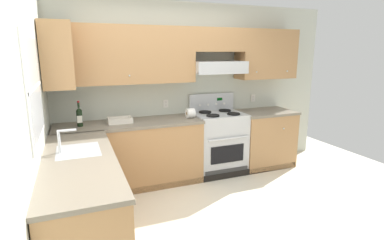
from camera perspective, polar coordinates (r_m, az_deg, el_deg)
ground_plane at (r=3.55m, az=2.43°, el=-18.54°), size 7.04×7.04×0.00m
wall_back at (r=4.61m, az=-0.57°, el=8.23°), size 4.68×0.57×2.55m
wall_left at (r=3.05m, az=-27.71°, el=1.83°), size 0.47×4.00×2.55m
counter_back_run at (r=4.46m, az=-2.64°, el=-5.46°), size 3.60×0.65×0.91m
counter_left_run at (r=3.09m, az=-19.77°, el=-14.64°), size 0.63×1.91×1.13m
stove at (r=4.71m, az=4.99°, el=-4.16°), size 0.76×0.62×1.20m
wine_bottle at (r=4.11m, az=-20.41°, el=0.66°), size 0.07×0.07×0.33m
bowl at (r=4.18m, az=-13.40°, el=-0.18°), size 0.32×0.22×0.07m
paper_towel_roll at (r=4.35m, az=-0.31°, el=1.30°), size 0.12×0.14×0.14m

